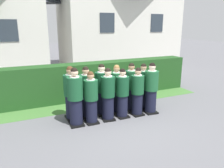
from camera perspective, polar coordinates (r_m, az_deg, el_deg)
name	(u,v)px	position (r m, az deg, el deg)	size (l,w,h in m)	color
ground_plane	(115,118)	(6.89, 0.79, -8.92)	(60.00, 60.00, 0.00)	slate
student_front_row_0	(75,98)	(6.25, -9.59, -3.72)	(0.44, 0.50, 1.70)	black
student_front_row_1	(91,99)	(6.36, -5.50, -3.90)	(0.41, 0.49, 1.56)	black
student_front_row_2	(108,96)	(6.54, -1.08, -3.05)	(0.42, 0.53, 1.61)	black
student_front_row_3	(122,94)	(6.74, 2.72, -2.74)	(0.40, 0.50, 1.56)	black
student_front_row_4	(137,93)	(6.95, 6.69, -2.30)	(0.40, 0.50, 1.55)	black
student_front_row_5	(151,89)	(7.17, 10.23, -1.37)	(0.44, 0.51, 1.67)	black
student_rear_row_0	(71,94)	(6.69, -10.69, -2.68)	(0.43, 0.52, 1.66)	black
student_rear_row_1	(86,93)	(6.79, -6.76, -2.44)	(0.42, 0.52, 1.62)	black
student_rear_row_2	(102,91)	(6.94, -2.69, -1.76)	(0.43, 0.52, 1.66)	black
student_rear_row_3	(116,90)	(7.12, 1.17, -1.58)	(0.42, 0.47, 1.60)	black
student_rear_row_4	(131,88)	(7.33, 5.02, -1.03)	(0.42, 0.51, 1.62)	black
student_rear_row_5	(143,87)	(7.51, 8.08, -0.89)	(0.41, 0.50, 1.58)	black
hedge	(91,80)	(8.63, -5.48, 0.96)	(8.50, 0.70, 1.40)	#214C1E
school_building_main	(119,13)	(15.60, 1.73, 18.15)	(8.11, 4.37, 7.03)	silver
lawn_strip	(99,103)	(8.11, -3.52, -5.09)	(8.50, 0.90, 0.01)	#477A38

